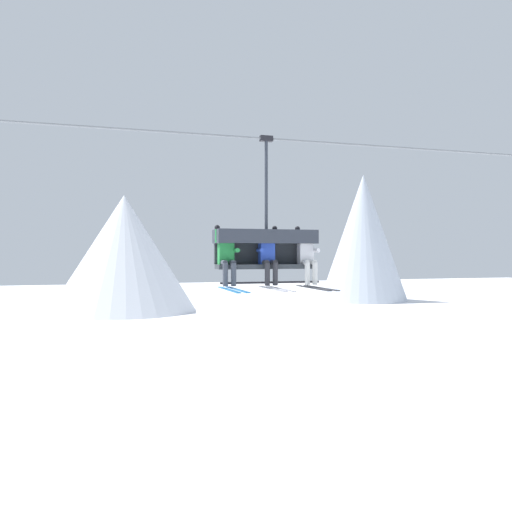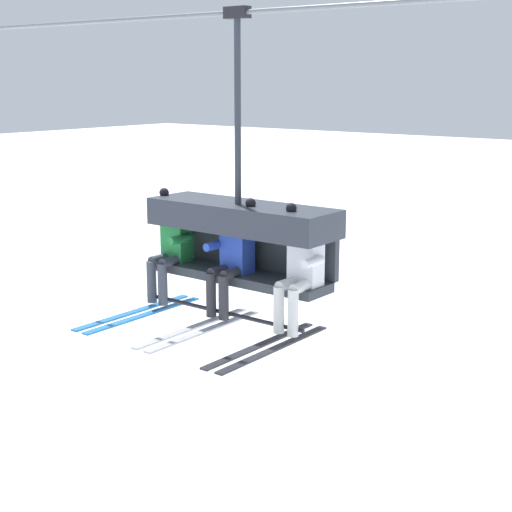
# 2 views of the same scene
# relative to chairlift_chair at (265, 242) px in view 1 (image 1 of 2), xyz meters

# --- Properties ---
(mountain_peak_west) EXTENTS (16.22, 16.22, 13.14)m
(mountain_peak_west) POSITION_rel_chairlift_chair_xyz_m (-1.88, 48.01, -0.18)
(mountain_peak_west) COLOR white
(mountain_peak_west) RESTS_ON ground_plane
(mountain_peak_central) EXTENTS (12.00, 12.00, 17.58)m
(mountain_peak_central) POSITION_rel_chairlift_chair_xyz_m (30.57, 52.32, 2.05)
(mountain_peak_central) COLOR silver
(mountain_peak_central) RESTS_ON ground_plane
(lift_cable) EXTENTS (17.37, 0.05, 0.05)m
(lift_cable) POSITION_rel_chairlift_chair_xyz_m (1.02, -0.07, 2.25)
(lift_cable) COLOR slate
(chairlift_chair) EXTENTS (2.23, 0.74, 3.19)m
(chairlift_chair) POSITION_rel_chairlift_chair_xyz_m (0.00, 0.00, 0.00)
(chairlift_chair) COLOR #33383D
(skier_green) EXTENTS (0.48, 1.70, 1.34)m
(skier_green) POSITION_rel_chairlift_chair_xyz_m (-0.91, -0.21, -0.29)
(skier_green) COLOR #23843D
(skier_blue) EXTENTS (0.48, 1.70, 1.34)m
(skier_blue) POSITION_rel_chairlift_chair_xyz_m (0.00, -0.21, -0.29)
(skier_blue) COLOR #2847B7
(skier_white) EXTENTS (0.48, 1.70, 1.34)m
(skier_white) POSITION_rel_chairlift_chair_xyz_m (0.90, -0.21, -0.29)
(skier_white) COLOR silver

